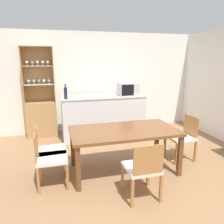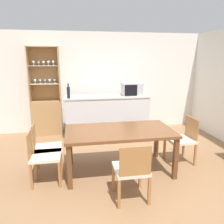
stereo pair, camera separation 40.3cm
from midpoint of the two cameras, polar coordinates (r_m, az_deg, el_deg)
ground_plane at (r=3.77m, az=2.75°, el=-16.24°), size 18.00×18.00×0.00m
wall_back at (r=5.85m, az=-5.13°, el=7.71°), size 6.80×0.06×2.55m
kitchen_counter at (r=5.29m, az=-4.36°, el=-1.30°), size 1.99×0.59×1.03m
display_cabinet at (r=5.70m, az=-19.94°, el=0.12°), size 0.72×0.36×2.17m
dining_table at (r=3.66m, az=-0.01°, el=-5.82°), size 1.77×0.94×0.74m
dining_chair_side_left_near at (r=3.51m, az=-19.38°, el=-11.35°), size 0.45×0.45×0.84m
dining_chair_side_right_far at (r=4.31m, az=15.41°, el=-6.30°), size 0.46×0.46×0.84m
dining_chair_side_left_far at (r=3.76m, az=-19.11°, el=-9.59°), size 0.48×0.48×0.84m
dining_chair_head_near at (r=3.04m, az=4.14°, el=-14.62°), size 0.45×0.45×0.84m
microwave at (r=5.27m, az=2.00°, el=5.99°), size 0.47×0.35×0.30m
wine_bottle at (r=4.90m, az=-14.36°, el=4.84°), size 0.07×0.07×0.33m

